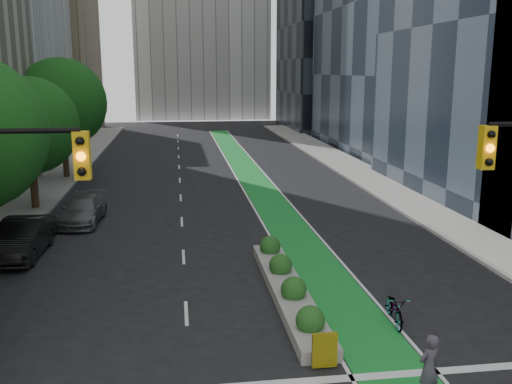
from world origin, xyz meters
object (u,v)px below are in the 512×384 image
object	(u,v)px
parked_car_left_far	(83,210)
median_planter	(288,286)
parked_car_left_mid	(22,238)
cyclist	(429,368)
bicycle	(395,308)

from	to	relation	value
parked_car_left_far	median_planter	bearing A→B (deg)	-48.92
parked_car_left_mid	parked_car_left_far	bearing A→B (deg)	74.69
median_planter	cyclist	xyz separation A→B (m)	(2.14, -7.10, 0.51)
bicycle	cyclist	size ratio (longest dim) A/B	1.08
parked_car_left_mid	parked_car_left_far	world-z (taller)	parked_car_left_mid
median_planter	parked_car_left_mid	bearing A→B (deg)	150.52
cyclist	parked_car_left_mid	xyz separation A→B (m)	(-12.84, 13.15, -0.06)
median_planter	cyclist	size ratio (longest dim) A/B	5.81
bicycle	parked_car_left_mid	xyz separation A→B (m)	(-13.70, 8.78, 0.32)
bicycle	parked_car_left_far	size ratio (longest dim) A/B	0.40
median_planter	bicycle	size ratio (longest dim) A/B	5.37
median_planter	cyclist	bearing A→B (deg)	-73.24
median_planter	cyclist	world-z (taller)	cyclist
parked_car_left_far	cyclist	bearing A→B (deg)	-55.99
parked_car_left_mid	parked_car_left_far	xyz separation A→B (m)	(1.75, 5.47, -0.13)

